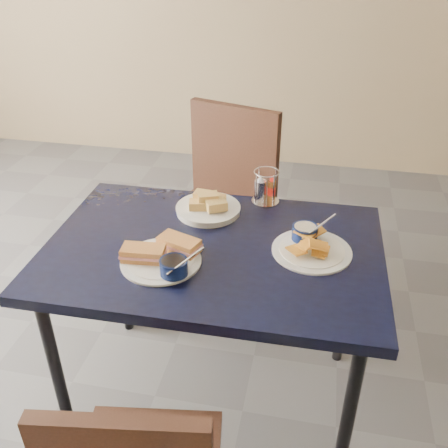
% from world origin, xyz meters
% --- Properties ---
extents(ground, '(6.00, 6.00, 0.00)m').
position_xyz_m(ground, '(0.00, 0.00, 0.00)').
color(ground, '#4B4B4F').
rests_on(ground, ground).
extents(dining_table, '(1.17, 0.79, 0.75)m').
position_xyz_m(dining_table, '(0.25, 0.07, 0.68)').
color(dining_table, black).
rests_on(dining_table, ground).
extents(chair_far, '(0.57, 0.57, 0.98)m').
position_xyz_m(chair_far, '(0.11, 0.80, 0.56)').
color(chair_far, black).
rests_on(chair_far, ground).
extents(sandwich_plate, '(0.30, 0.27, 0.12)m').
position_xyz_m(sandwich_plate, '(0.11, -0.06, 0.77)').
color(sandwich_plate, white).
rests_on(sandwich_plate, dining_table).
extents(plantain_plate, '(0.27, 0.27, 0.12)m').
position_xyz_m(plantain_plate, '(0.57, 0.12, 0.77)').
color(plantain_plate, white).
rests_on(plantain_plate, dining_table).
extents(bread_basket, '(0.24, 0.24, 0.08)m').
position_xyz_m(bread_basket, '(0.18, 0.30, 0.77)').
color(bread_basket, white).
rests_on(bread_basket, dining_table).
extents(condiment_caddy, '(0.11, 0.11, 0.14)m').
position_xyz_m(condiment_caddy, '(0.38, 0.42, 0.81)').
color(condiment_caddy, silver).
rests_on(condiment_caddy, dining_table).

